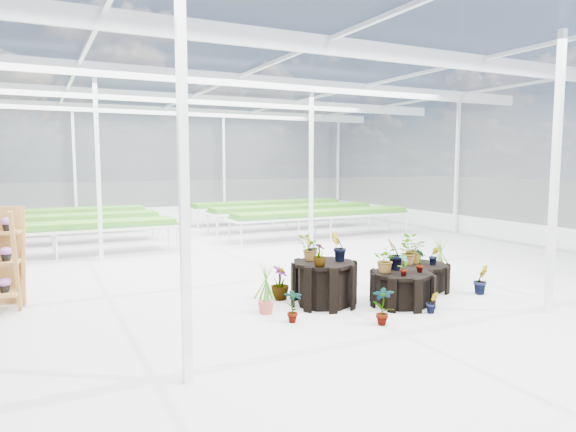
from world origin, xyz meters
name	(u,v)px	position (x,y,z in m)	size (l,w,h in m)	color
ground_plane	(278,281)	(0.00, 0.00, 0.00)	(24.00, 24.00, 0.00)	gray
greenhouse_shell	(277,172)	(0.00, 0.00, 2.25)	(18.00, 24.00, 4.50)	white
steel_frame	(277,172)	(0.00, 0.00, 2.25)	(18.00, 24.00, 4.50)	silver
nursery_benches	(185,224)	(0.00, 7.20, 0.42)	(16.00, 7.00, 0.84)	silver
plinth_tall	(324,283)	(-0.05, -1.97, 0.38)	(1.10, 1.10, 0.75)	black
plinth_mid	(402,289)	(1.15, -2.57, 0.29)	(1.09, 1.09, 0.57)	black
plinth_low	(420,277)	(2.15, -1.87, 0.25)	(1.11, 1.11, 0.50)	black
nursery_plants	(368,265)	(0.94, -1.88, 0.59)	(4.57, 2.95, 1.26)	#397820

